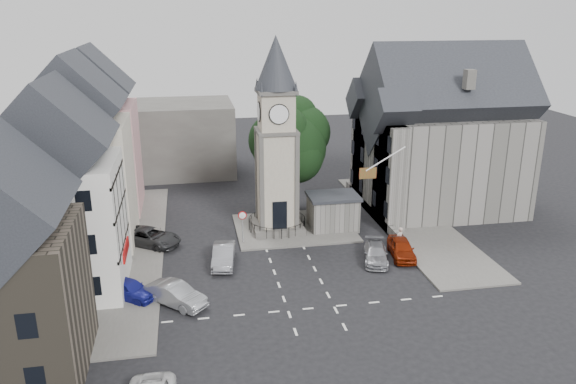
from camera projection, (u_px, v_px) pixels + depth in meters
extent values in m
plane|color=black|center=(295.00, 271.00, 40.88)|extent=(120.00, 120.00, 0.00)
cube|color=#595651|center=(125.00, 249.00, 44.33)|extent=(6.00, 30.00, 0.14)
cube|color=#595651|center=(409.00, 220.00, 50.38)|extent=(6.00, 26.00, 0.14)
cube|color=#595651|center=(294.00, 228.00, 48.58)|extent=(10.00, 8.00, 0.16)
cube|color=silver|center=(311.00, 308.00, 35.74)|extent=(20.00, 8.00, 0.01)
cube|color=#4C4944|center=(277.00, 226.00, 48.24)|extent=(4.20, 4.20, 0.70)
torus|color=black|center=(277.00, 218.00, 48.01)|extent=(4.86, 4.86, 0.06)
cube|color=#A49985|center=(277.00, 178.00, 46.88)|extent=(3.00, 3.00, 8.00)
cube|color=black|center=(280.00, 215.00, 46.40)|extent=(1.20, 0.25, 2.40)
cube|color=#4C4944|center=(276.00, 131.00, 45.62)|extent=(3.30, 3.30, 0.25)
cube|color=#A49985|center=(276.00, 111.00, 45.12)|extent=(2.70, 2.70, 3.20)
cylinder|color=white|center=(279.00, 114.00, 43.81)|extent=(1.50, 0.12, 1.50)
cube|color=#4C4944|center=(276.00, 91.00, 44.62)|extent=(3.10, 3.10, 0.30)
cone|color=black|center=(276.00, 62.00, 43.92)|extent=(3.40, 3.40, 4.20)
cube|color=#5C5A55|center=(333.00, 213.00, 48.26)|extent=(4.00, 3.00, 2.80)
cube|color=black|center=(333.00, 196.00, 47.78)|extent=(4.30, 3.30, 0.25)
cylinder|color=black|center=(289.00, 187.00, 52.67)|extent=(0.70, 0.70, 4.40)
cylinder|color=black|center=(243.00, 230.00, 45.08)|extent=(0.10, 0.10, 2.50)
cone|color=#A50C0C|center=(242.00, 216.00, 44.59)|extent=(0.70, 0.06, 0.70)
cone|color=white|center=(242.00, 216.00, 44.57)|extent=(0.54, 0.04, 0.54)
cube|color=pink|center=(97.00, 159.00, 51.61)|extent=(7.50, 7.00, 10.00)
cube|color=beige|center=(82.00, 184.00, 44.14)|extent=(7.50, 7.00, 10.00)
cube|color=silver|center=(63.00, 228.00, 36.82)|extent=(7.50, 7.00, 9.00)
cube|color=#4C4944|center=(144.00, 139.00, 63.73)|extent=(20.00, 10.00, 8.00)
cube|color=#5C5A55|center=(440.00, 162.00, 52.47)|extent=(14.00, 10.00, 9.00)
cube|color=#5C5A55|center=(390.00, 176.00, 48.15)|extent=(1.60, 4.40, 9.00)
cube|color=#5C5A55|center=(365.00, 156.00, 54.68)|extent=(1.60, 4.40, 9.00)
cube|color=#5C5A55|center=(372.00, 211.00, 51.65)|extent=(0.40, 16.00, 0.90)
cylinder|color=white|center=(386.00, 159.00, 43.79)|extent=(3.17, 0.10, 1.89)
plane|color=#B21414|center=(368.00, 173.00, 43.89)|extent=(1.40, 0.00, 1.40)
imported|color=navy|center=(129.00, 289.00, 36.80)|extent=(4.14, 3.64, 1.35)
imported|color=gray|center=(176.00, 295.00, 35.99)|extent=(4.21, 4.09, 1.44)
imported|color=#2B2B2D|center=(150.00, 237.00, 45.03)|extent=(5.59, 4.82, 1.43)
imported|color=gray|center=(224.00, 255.00, 41.69)|extent=(2.12, 4.58, 1.45)
imported|color=gray|center=(376.00, 254.00, 42.23)|extent=(2.78, 4.53, 1.23)
imported|color=maroon|center=(401.00, 248.00, 42.90)|extent=(2.30, 4.40, 1.43)
imported|color=#B29F93|center=(399.00, 238.00, 44.16)|extent=(0.82, 0.74, 1.88)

